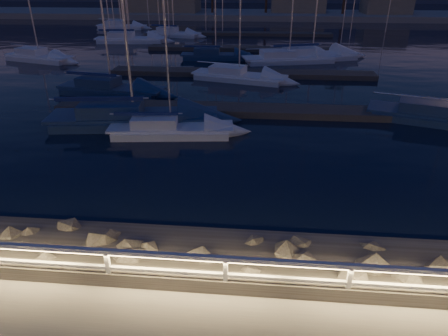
{
  "coord_description": "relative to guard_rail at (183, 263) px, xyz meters",
  "views": [
    {
      "loc": [
        1.69,
        -7.68,
        7.25
      ],
      "look_at": [
        0.59,
        4.0,
        1.48
      ],
      "focal_mm": 32.0,
      "sensor_mm": 36.0,
      "label": 1
    }
  ],
  "objects": [
    {
      "name": "ground",
      "position": [
        0.07,
        0.0,
        -0.77
      ],
      "size": [
        400.0,
        400.0,
        0.0
      ],
      "primitive_type": "plane",
      "color": "gray",
      "rests_on": "ground"
    },
    {
      "name": "harbor_water",
      "position": [
        0.07,
        31.22,
        -1.74
      ],
      "size": [
        400.0,
        440.0,
        0.6
      ],
      "color": "black",
      "rests_on": "ground"
    },
    {
      "name": "guard_rail",
      "position": [
        0.0,
        0.0,
        0.0
      ],
      "size": [
        44.11,
        0.12,
        1.06
      ],
      "color": "white",
      "rests_on": "ground"
    },
    {
      "name": "riprap",
      "position": [
        -0.55,
        0.84,
        -0.85
      ],
      "size": [
        36.29,
        2.2,
        1.28
      ],
      "color": "#6C665D",
      "rests_on": "ground"
    },
    {
      "name": "floating_docks",
      "position": [
        0.07,
        32.5,
        -1.17
      ],
      "size": [
        22.0,
        36.0,
        0.4
      ],
      "color": "#524A44",
      "rests_on": "ground"
    },
    {
      "name": "far_shore",
      "position": [
        -0.06,
        74.05,
        -0.48
      ],
      "size": [
        160.0,
        14.0,
        5.2
      ],
      "color": "gray",
      "rests_on": "ground"
    },
    {
      "name": "sailboat_b",
      "position": [
        -3.11,
        11.98,
        -0.98
      ],
      "size": [
        6.75,
        2.71,
        11.19
      ],
      "rotation": [
        0.0,
        0.0,
        0.11
      ],
      "color": "white",
      "rests_on": "ground"
    },
    {
      "name": "sailboat_c",
      "position": [
        -5.64,
        13.38,
        -0.9
      ],
      "size": [
        9.75,
        4.1,
        16.05
      ],
      "rotation": [
        0.0,
        0.0,
        0.14
      ],
      "color": "navy",
      "rests_on": "ground"
    },
    {
      "name": "sailboat_e",
      "position": [
        -20.13,
        30.3,
        -0.93
      ],
      "size": [
        7.57,
        4.13,
        12.51
      ],
      "rotation": [
        0.0,
        0.0,
        -0.29
      ],
      "color": "white",
      "rests_on": "ground"
    },
    {
      "name": "sailboat_f",
      "position": [
        -9.02,
        19.42,
        -0.94
      ],
      "size": [
        7.91,
        3.51,
        13.04
      ],
      "rotation": [
        0.0,
        0.0,
        -0.17
      ],
      "color": "navy",
      "rests_on": "ground"
    },
    {
      "name": "sailboat_g",
      "position": [
        -0.23,
        24.35,
        -0.96
      ],
      "size": [
        7.87,
        4.12,
        12.87
      ],
      "rotation": [
        0.0,
        0.0,
        -0.27
      ],
      "color": "white",
      "rests_on": "ground"
    },
    {
      "name": "sailboat_h",
      "position": [
        12.32,
        15.42,
        -0.94
      ],
      "size": [
        9.03,
        5.16,
        14.76
      ],
      "rotation": [
        0.0,
        0.0,
        -0.33
      ],
      "color": "navy",
      "rests_on": "ground"
    },
    {
      "name": "sailboat_i",
      "position": [
        -10.44,
        47.76,
        -0.93
      ],
      "size": [
        7.48,
        3.61,
        12.35
      ],
      "rotation": [
        0.0,
        0.0,
        -0.22
      ],
      "color": "white",
      "rests_on": "ground"
    },
    {
      "name": "sailboat_j",
      "position": [
        -3.08,
        32.82,
        -0.97
      ],
      "size": [
        7.02,
        2.53,
        11.75
      ],
      "rotation": [
        0.0,
        0.0,
        0.06
      ],
      "color": "navy",
      "rests_on": "ground"
    },
    {
      "name": "sailboat_k",
      "position": [
        6.43,
        33.26,
        -0.91
      ],
      "size": [
        9.47,
        5.52,
        15.55
      ],
      "rotation": [
        0.0,
        0.0,
        0.34
      ],
      "color": "white",
      "rests_on": "ground"
    },
    {
      "name": "sailboat_l",
      "position": [
        4.1,
        31.88,
        -0.94
      ],
      "size": [
        9.2,
        4.72,
        14.99
      ],
      "rotation": [
        0.0,
        0.0,
        0.25
      ],
      "color": "white",
      "rests_on": "ground"
    },
    {
      "name": "sailboat_m",
      "position": [
        -20.14,
        55.01,
        -0.92
      ],
      "size": [
        7.53,
        2.62,
        12.7
      ],
      "rotation": [
        0.0,
        0.0,
        -0.05
      ],
      "color": "white",
      "rests_on": "ground"
    },
    {
      "name": "sailboat_n",
      "position": [
        -14.79,
        42.2,
        -0.91
      ],
      "size": [
        8.63,
        3.28,
        14.37
      ],
      "rotation": [
        0.0,
        0.0,
        0.09
      ],
      "color": "white",
      "rests_on": "ground"
    }
  ]
}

